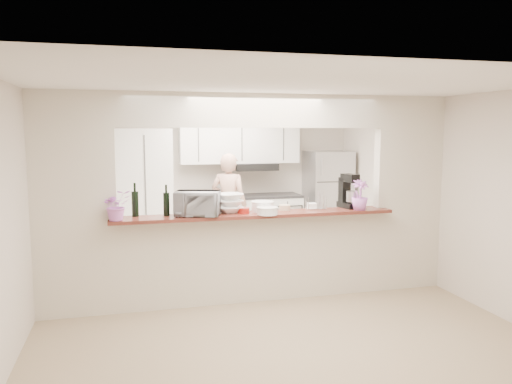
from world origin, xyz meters
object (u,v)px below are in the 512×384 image
object	(u,v)px
stand_mixer	(348,192)
person	(229,205)
toaster_oven	(198,203)
refrigerator	(328,198)

from	to	relation	value
stand_mixer	person	bearing A→B (deg)	116.24
person	toaster_oven	bearing A→B (deg)	102.96
toaster_oven	stand_mixer	world-z (taller)	stand_mixer
refrigerator	person	size ratio (longest dim) A/B	1.00
refrigerator	person	world-z (taller)	refrigerator
person	refrigerator	bearing A→B (deg)	-136.86
toaster_oven	stand_mixer	bearing A→B (deg)	20.04
toaster_oven	person	world-z (taller)	person
refrigerator	stand_mixer	size ratio (longest dim) A/B	3.92
refrigerator	toaster_oven	world-z (taller)	refrigerator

